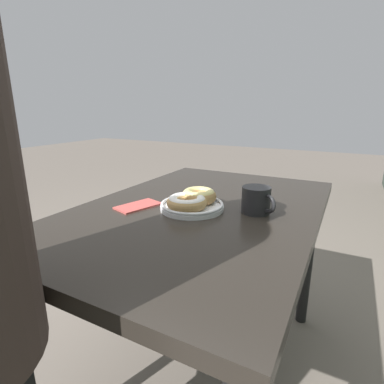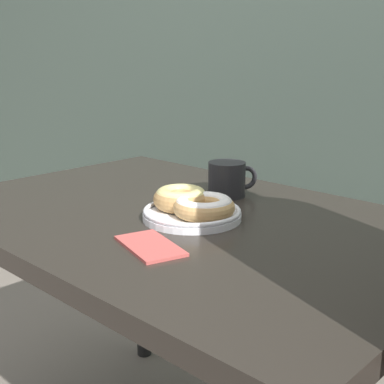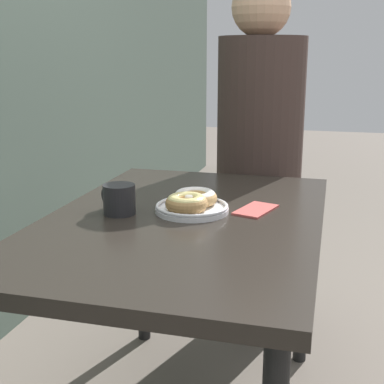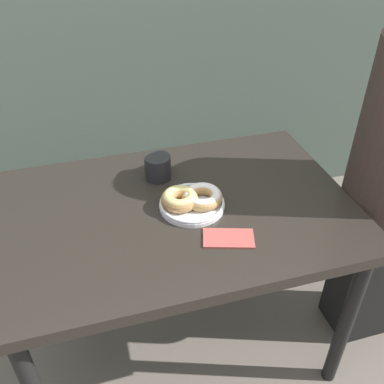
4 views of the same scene
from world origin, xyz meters
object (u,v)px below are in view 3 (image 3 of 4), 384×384
at_px(dining_table, 184,242).
at_px(napkin, 256,210).
at_px(donut_plate, 191,202).
at_px(person_figure, 260,150).
at_px(coffee_mug, 119,199).

distance_m(dining_table, napkin, 0.23).
relative_size(donut_plate, napkin, 1.31).
relative_size(donut_plate, person_figure, 0.15).
bearing_deg(coffee_mug, napkin, -71.02).
distance_m(coffee_mug, napkin, 0.40).
relative_size(dining_table, person_figure, 0.80).
relative_size(coffee_mug, person_figure, 0.08).
bearing_deg(napkin, coffee_mug, 108.98).
relative_size(coffee_mug, napkin, 0.71).
distance_m(donut_plate, person_figure, 0.71).
distance_m(dining_table, coffee_mug, 0.22).
bearing_deg(napkin, person_figure, 7.00).
bearing_deg(dining_table, coffee_mug, 96.97).
height_order(coffee_mug, person_figure, person_figure).
distance_m(donut_plate, napkin, 0.19).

